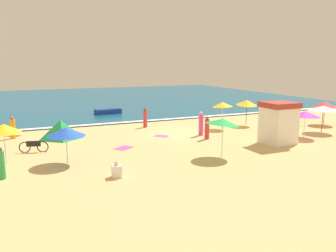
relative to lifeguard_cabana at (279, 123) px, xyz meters
name	(u,v)px	position (x,y,z in m)	size (l,w,h in m)	color
ground_plane	(180,133)	(-4.82, 5.90, -1.49)	(60.00, 60.00, 0.00)	#D8B775
ocean_water	(100,99)	(-4.82, 33.90, -1.44)	(60.00, 44.00, 0.10)	#0F567A
wave_breaker_foam	(151,120)	(-4.82, 12.20, -1.39)	(57.00, 0.70, 0.01)	white
lifeguard_cabana	(279,123)	(0.00, 0.00, 0.00)	(2.21, 2.07, 2.93)	white
beach_umbrella_0	(305,114)	(3.27, 0.80, 0.30)	(2.67, 2.66, 2.03)	silver
beach_umbrella_1	(3,128)	(-17.43, 2.37, 0.56)	(2.71, 2.71, 2.35)	silver
beach_umbrella_2	(222,104)	(-0.56, 6.33, 0.60)	(2.38, 2.39, 2.36)	silver
beach_umbrella_3	(66,132)	(-14.25, 0.99, 0.35)	(2.16, 2.16, 2.10)	silver
beach_umbrella_4	(325,104)	(9.02, 4.14, 0.37)	(3.03, 3.03, 2.14)	#4C3823
beach_umbrella_5	(223,122)	(-5.43, -1.28, 0.66)	(2.12, 2.10, 2.45)	silver
beach_umbrella_6	(323,108)	(6.11, 1.71, 0.48)	(3.21, 3.21, 2.18)	#4C3823
beach_umbrella_7	(247,103)	(2.35, 6.82, 0.56)	(2.27, 2.30, 2.37)	#4C3823
beach_tent	(61,130)	(-13.79, 7.50, -0.75)	(2.39, 1.87, 1.48)	green
parked_bicycle	(34,146)	(-15.86, 4.43, -1.11)	(1.77, 0.55, 0.76)	black
beachgoer_0	(201,124)	(-3.59, 4.62, -0.62)	(0.51, 0.51, 1.87)	#D84CA5
beachgoer_1	(145,118)	(-6.42, 9.55, -0.69)	(0.36, 0.36, 1.72)	red
beachgoer_3	(1,164)	(-17.57, -0.40, -0.74)	(0.48, 0.48, 1.62)	green
beachgoer_4	(117,171)	(-12.34, -2.43, -1.16)	(0.53, 0.53, 0.82)	white
beachgoer_7	(207,128)	(-3.83, 3.28, -0.69)	(0.48, 0.48, 1.72)	red
beachgoer_8	(13,128)	(-17.06, 9.35, -0.71)	(0.54, 0.54, 1.69)	orange
beach_towel_0	(12,136)	(-17.14, 10.36, -1.49)	(1.40, 1.46, 0.01)	red
beach_towel_1	(294,126)	(5.88, 4.50, -1.49)	(1.60, 1.22, 0.01)	orange
beach_towel_2	(161,136)	(-6.55, 5.55, -1.49)	(1.30, 1.32, 0.01)	#D84CA5
beach_towel_3	(124,148)	(-10.33, 3.12, -1.49)	(1.53, 1.45, 0.01)	#D84CA5
small_boat_0	(108,111)	(-7.56, 18.22, -1.14)	(2.93, 1.32, 0.51)	navy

